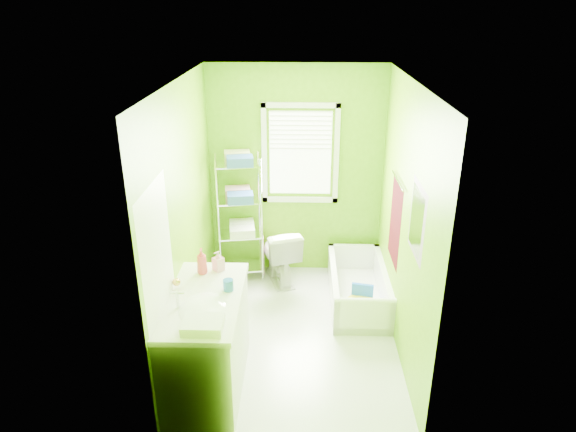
{
  "coord_description": "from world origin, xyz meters",
  "views": [
    {
      "loc": [
        0.08,
        -4.49,
        3.25
      ],
      "look_at": [
        -0.06,
        0.25,
        1.24
      ],
      "focal_mm": 32.0,
      "sensor_mm": 36.0,
      "label": 1
    }
  ],
  "objects_px": {
    "vanity": "(207,340)",
    "wire_shelf_unit": "(241,205)",
    "toilet": "(280,254)",
    "bathtub": "(358,292)"
  },
  "relations": [
    {
      "from": "toilet",
      "to": "vanity",
      "type": "xyz_separation_m",
      "value": [
        -0.55,
        -1.93,
        0.13
      ]
    },
    {
      "from": "vanity",
      "to": "wire_shelf_unit",
      "type": "bearing_deg",
      "value": 87.32
    },
    {
      "from": "vanity",
      "to": "wire_shelf_unit",
      "type": "distance_m",
      "value": 2.06
    },
    {
      "from": "toilet",
      "to": "wire_shelf_unit",
      "type": "bearing_deg",
      "value": -26.67
    },
    {
      "from": "bathtub",
      "to": "wire_shelf_unit",
      "type": "height_order",
      "value": "wire_shelf_unit"
    },
    {
      "from": "toilet",
      "to": "wire_shelf_unit",
      "type": "relative_size",
      "value": 0.45
    },
    {
      "from": "bathtub",
      "to": "vanity",
      "type": "distance_m",
      "value": 2.09
    },
    {
      "from": "toilet",
      "to": "vanity",
      "type": "bearing_deg",
      "value": 56.17
    },
    {
      "from": "toilet",
      "to": "wire_shelf_unit",
      "type": "distance_m",
      "value": 0.77
    },
    {
      "from": "bathtub",
      "to": "wire_shelf_unit",
      "type": "xyz_separation_m",
      "value": [
        -1.39,
        0.57,
        0.84
      ]
    }
  ]
}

